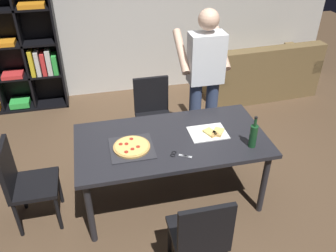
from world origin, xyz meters
name	(u,v)px	position (x,y,z in m)	size (l,w,h in m)	color
ground_plane	(171,196)	(0.00, 0.00, 0.00)	(12.00, 12.00, 0.00)	brown
back_wall	(130,1)	(0.00, 2.60, 1.40)	(6.40, 0.10, 2.80)	silver
dining_table	(172,145)	(0.00, 0.00, 0.68)	(1.81, 0.93, 0.75)	#232328
chair_near_camera	(200,234)	(0.00, -0.95, 0.51)	(0.42, 0.42, 0.90)	black
chair_far_side	(153,110)	(0.00, 0.95, 0.51)	(0.42, 0.42, 0.90)	black
chair_left_end	(23,180)	(-1.39, 0.00, 0.51)	(0.42, 0.42, 0.90)	black
couch	(259,75)	(1.90, 1.99, 0.30)	(1.74, 0.93, 0.85)	brown
bookshelf	(2,46)	(-1.82, 2.38, 0.96)	(1.40, 0.35, 1.95)	black
person_serving_pizza	(205,77)	(0.55, 0.73, 1.00)	(0.55, 0.54, 1.75)	#38476B
pepperoni_pizza_on_tray	(132,147)	(-0.39, -0.07, 0.77)	(0.40, 0.40, 0.04)	#2D2D33
pizza_slices_on_towel	(210,133)	(0.38, 0.00, 0.76)	(0.36, 0.28, 0.03)	white
wine_bottle	(253,135)	(0.69, -0.28, 0.87)	(0.07, 0.07, 0.32)	#194723
kitchen_scissors	(178,155)	(-0.01, -0.26, 0.76)	(0.19, 0.14, 0.01)	silver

